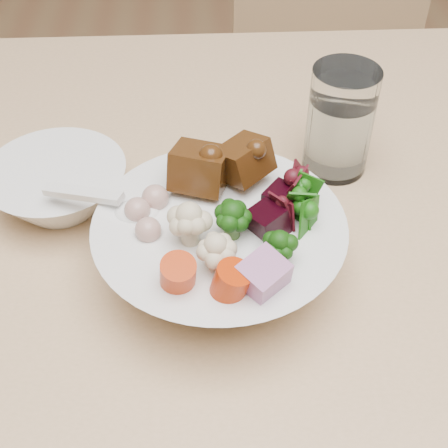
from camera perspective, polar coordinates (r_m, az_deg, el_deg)
The scene contains 6 objects.
dining_table at distance 0.65m, azimuth 12.60°, elevation -11.16°, with size 1.79×1.01×0.83m.
chair_far at distance 1.38m, azimuth 9.44°, elevation 9.14°, with size 0.41×0.41×0.87m.
food_bowl at distance 0.55m, azimuth -0.25°, elevation -1.86°, with size 0.22×0.22×0.12m.
soup_spoon at distance 0.55m, azimuth -9.22°, elevation 1.49°, with size 0.11×0.07×0.02m.
water_glass at distance 0.67m, azimuth 10.50°, elevation 8.88°, with size 0.07×0.07×0.12m.
side_bowl at distance 0.65m, azimuth -14.90°, elevation 3.29°, with size 0.14×0.14×0.05m, color white, non-canonical shape.
Camera 1 is at (-0.22, -0.18, 1.27)m, focal length 50.00 mm.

